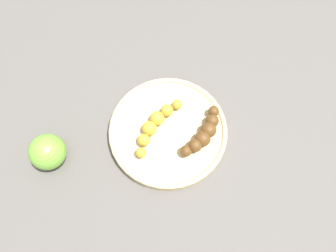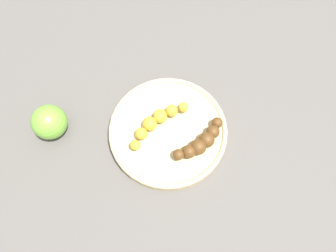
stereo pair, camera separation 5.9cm
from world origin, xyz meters
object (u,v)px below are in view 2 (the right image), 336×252
at_px(banana_overripe, 201,142).
at_px(banana_spotted, 157,122).
at_px(fruit_bowl, 168,131).
at_px(apple_green, 49,122).

bearing_deg(banana_overripe, banana_spotted, -156.56).
relative_size(fruit_bowl, banana_spotted, 1.70).
bearing_deg(fruit_bowl, banana_overripe, 9.80).
height_order(banana_overripe, apple_green, apple_green).
relative_size(fruit_bowl, apple_green, 3.41).
xyz_separation_m(fruit_bowl, apple_green, (-0.19, -0.12, 0.02)).
relative_size(banana_overripe, banana_spotted, 0.85).
height_order(banana_overripe, banana_spotted, banana_overripe).
xyz_separation_m(fruit_bowl, banana_spotted, (-0.02, -0.00, 0.02)).
height_order(fruit_bowl, banana_overripe, banana_overripe).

